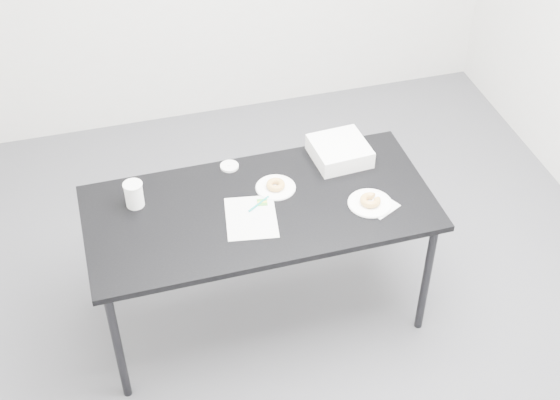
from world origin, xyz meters
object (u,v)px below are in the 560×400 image
object	(u,v)px
scorecard	(251,217)
coffee_cup	(134,194)
plate_far	(276,188)
plate_near	(370,203)
donut_far	(276,185)
bakery_box	(340,151)
donut_near	(370,200)
pen	(259,204)
table	(260,215)

from	to	relation	value
scorecard	coffee_cup	world-z (taller)	coffee_cup
scorecard	plate_far	distance (m)	0.25
scorecard	plate_near	distance (m)	0.60
donut_far	bakery_box	xyz separation A→B (m)	(0.39, 0.15, 0.03)
donut_near	plate_far	xyz separation A→B (m)	(-0.42, 0.25, -0.02)
plate_far	donut_near	bearing A→B (deg)	-30.35
pen	donut_far	xyz separation A→B (m)	(0.11, 0.10, 0.01)
plate_near	plate_far	distance (m)	0.49
pen	donut_far	bearing A→B (deg)	8.05
plate_far	scorecard	bearing A→B (deg)	-133.28
pen	donut_far	distance (m)	0.16
plate_far	donut_far	size ratio (longest dim) A/B	2.13
plate_far	plate_near	bearing A→B (deg)	-30.35
coffee_cup	donut_far	bearing A→B (deg)	-4.93
coffee_cup	pen	bearing A→B (deg)	-15.61
scorecard	plate_near	bearing A→B (deg)	3.04
scorecard	donut_far	size ratio (longest dim) A/B	3.25
table	plate_far	distance (m)	0.17
scorecard	bakery_box	xyz separation A→B (m)	(0.56, 0.33, 0.05)
donut_near	pen	bearing A→B (deg)	165.15
scorecard	donut_near	world-z (taller)	donut_near
plate_near	scorecard	bearing A→B (deg)	174.15
plate_near	bakery_box	world-z (taller)	bakery_box
pen	plate_far	xyz separation A→B (m)	(0.11, 0.10, -0.00)
pen	plate_near	world-z (taller)	pen
donut_near	donut_far	world-z (taller)	donut_near
table	pen	bearing A→B (deg)	107.02
plate_near	pen	bearing A→B (deg)	165.15
plate_near	coffee_cup	xyz separation A→B (m)	(-1.12, 0.31, 0.06)
table	coffee_cup	size ratio (longest dim) A/B	12.79
pen	bakery_box	world-z (taller)	bakery_box
pen	plate_near	xyz separation A→B (m)	(0.53, -0.14, -0.00)
table	donut_near	xyz separation A→B (m)	(0.53, -0.13, 0.09)
table	plate_far	bearing A→B (deg)	44.17
pen	bakery_box	distance (m)	0.57
donut_near	donut_far	size ratio (longest dim) A/B	1.08
bakery_box	plate_near	bearing A→B (deg)	-90.09
table	bakery_box	bearing A→B (deg)	26.62
scorecard	plate_far	bearing A→B (deg)	55.61
donut_near	coffee_cup	bearing A→B (deg)	164.75
donut_far	coffee_cup	distance (m)	0.71
scorecard	pen	size ratio (longest dim) A/B	2.15
plate_near	coffee_cup	world-z (taller)	coffee_cup
table	bakery_box	xyz separation A→B (m)	(0.50, 0.26, 0.11)
table	donut_far	world-z (taller)	donut_far
table	bakery_box	size ratio (longest dim) A/B	6.16
plate_near	donut_far	xyz separation A→B (m)	(-0.42, 0.25, 0.02)
plate_far	bakery_box	xyz separation A→B (m)	(0.39, 0.15, 0.04)
pen	donut_near	distance (m)	0.55
donut_near	scorecard	bearing A→B (deg)	174.15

